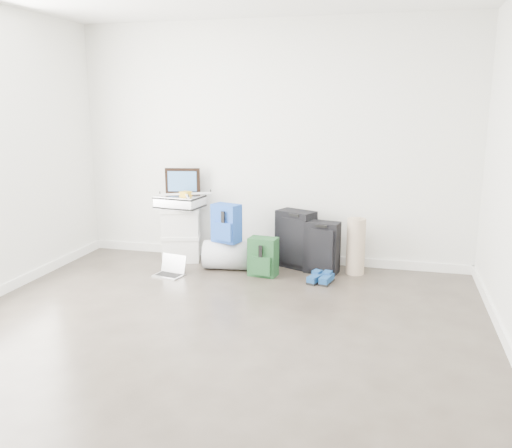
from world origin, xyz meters
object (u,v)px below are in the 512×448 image
(duffel_bag, at_px, (227,255))
(large_suitcase, at_px, (296,239))
(boxes_stack, at_px, (181,234))
(briefcase, at_px, (180,202))
(carry_on, at_px, (322,248))
(laptop, at_px, (171,270))

(duffel_bag, bearing_deg, large_suitcase, 13.71)
(boxes_stack, distance_m, briefcase, 0.38)
(carry_on, bearing_deg, laptop, -152.96)
(briefcase, relative_size, duffel_bag, 0.95)
(carry_on, height_order, laptop, carry_on)
(boxes_stack, distance_m, large_suitcase, 1.34)
(duffel_bag, xyz_separation_m, carry_on, (1.03, 0.13, 0.12))
(duffel_bag, relative_size, carry_on, 0.92)
(large_suitcase, height_order, laptop, large_suitcase)
(laptop, bearing_deg, briefcase, 112.04)
(large_suitcase, bearing_deg, duffel_bag, -135.51)
(briefcase, distance_m, duffel_bag, 0.85)
(briefcase, bearing_deg, duffel_bag, -10.11)
(boxes_stack, height_order, laptop, boxes_stack)
(boxes_stack, relative_size, duffel_bag, 1.22)
(briefcase, xyz_separation_m, duffel_bag, (0.63, -0.20, -0.54))
(boxes_stack, xyz_separation_m, briefcase, (0.00, 0.00, 0.38))
(duffel_bag, bearing_deg, boxes_stack, 155.07)
(briefcase, xyz_separation_m, laptop, (0.10, -0.56, -0.65))
(boxes_stack, bearing_deg, laptop, -96.95)
(carry_on, bearing_deg, large_suitcase, 164.95)
(boxes_stack, relative_size, carry_on, 1.11)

